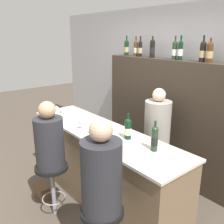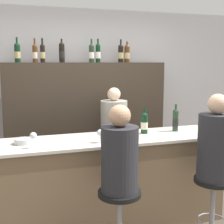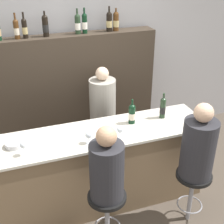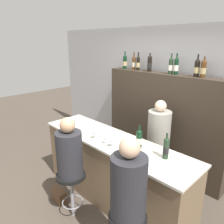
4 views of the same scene
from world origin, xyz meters
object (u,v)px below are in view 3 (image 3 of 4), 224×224
wine_glass_2 (109,132)px  wine_bottle_backbar_7 (116,21)px  wine_glass_0 (23,146)px  guest_seated_left (107,168)px  wine_bottle_backbar_1 (16,29)px  wine_bottle_backbar_4 (78,24)px  bar_stool_right (193,184)px  wine_glass_1 (89,135)px  bartender (103,122)px  wine_bottle_counter_0 (132,114)px  guest_seated_right (199,146)px  wine_bottle_backbar_6 (109,21)px  bar_stool_left (107,206)px  wine_bottle_backbar_5 (85,23)px  wine_bottle_counter_1 (163,108)px  wine_glass_3 (120,130)px  wine_bottle_backbar_2 (25,28)px  wine_bottle_backbar_3 (45,26)px  metal_bowl (14,144)px

wine_glass_2 → wine_bottle_backbar_7: bearing=67.7°
wine_glass_0 → guest_seated_left: bearing=-33.2°
wine_bottle_backbar_1 → wine_bottle_backbar_7: size_ratio=1.05×
wine_bottle_backbar_4 → bar_stool_right: 2.50m
wine_glass_1 → bartender: bearing=64.3°
wine_bottle_counter_0 → wine_bottle_backbar_1: 1.82m
wine_bottle_counter_0 → wine_glass_1: bearing=-157.1°
guest_seated_left → wine_bottle_backbar_4: bearing=83.2°
wine_bottle_backbar_1 → guest_seated_right: (1.57, -1.90, -0.91)m
wine_bottle_backbar_6 → wine_glass_1: 1.81m
wine_bottle_backbar_4 → bar_stool_right: (0.78, -1.90, -1.43)m
bar_stool_left → guest_seated_right: (1.00, 0.00, 0.51)m
wine_bottle_backbar_4 → wine_glass_1: 1.69m
guest_seated_left → bartender: (0.40, 1.40, -0.32)m
wine_glass_2 → wine_bottle_backbar_5: bearing=84.4°
wine_bottle_counter_1 → wine_bottle_backbar_5: 1.57m
wine_bottle_backbar_5 → wine_bottle_backbar_6: 0.35m
wine_bottle_backbar_5 → bar_stool_left: size_ratio=0.51×
wine_glass_3 → bar_stool_left: wine_glass_3 is taller
wine_glass_1 → bartender: bartender is taller
wine_glass_1 → wine_bottle_counter_1: bearing=14.1°
wine_bottle_backbar_7 → wine_glass_0: bearing=-136.0°
wine_glass_2 → guest_seated_right: guest_seated_right is taller
wine_bottle_backbar_2 → wine_glass_1: 1.71m
guest_seated_right → wine_glass_2: bearing=150.4°
guest_seated_left → bartender: 1.49m
wine_bottle_backbar_4 → wine_glass_0: 1.90m
guest_seated_left → wine_bottle_backbar_3: bearing=96.0°
wine_bottle_backbar_6 → guest_seated_left: 2.23m
wine_bottle_counter_0 → wine_bottle_backbar_3: wine_bottle_backbar_3 is taller
wine_bottle_counter_0 → wine_bottle_backbar_1: size_ratio=0.95×
wine_bottle_backbar_1 → wine_bottle_backbar_3: 0.37m
wine_glass_1 → wine_glass_3: size_ratio=1.06×
wine_bottle_counter_1 → wine_bottle_backbar_5: wine_bottle_backbar_5 is taller
wine_bottle_counter_0 → bar_stool_left: 1.09m
wine_bottle_counter_1 → wine_glass_2: size_ratio=2.63×
wine_glass_1 → wine_glass_2: 0.23m
bar_stool_left → bar_stool_right: bearing=0.0°
wine_glass_1 → bar_stool_left: 0.74m
wine_bottle_backbar_2 → bar_stool_left: 2.42m
wine_bottle_backbar_4 → guest_seated_right: bearing=-67.7°
bar_stool_left → guest_seated_right: bearing=0.0°
wine_bottle_backbar_5 → wine_glass_0: bearing=-125.9°
wine_bottle_backbar_1 → metal_bowl: (-0.24, -1.24, -0.91)m
bartender → wine_glass_0: bearing=-140.1°
wine_glass_1 → bartender: 1.12m
wine_glass_3 → guest_seated_left: 0.57m
wine_bottle_backbar_7 → wine_bottle_backbar_2: bearing=-180.0°
wine_bottle_backbar_1 → wine_bottle_backbar_5: 0.89m
wine_bottle_backbar_2 → wine_bottle_backbar_6: wine_bottle_backbar_6 is taller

